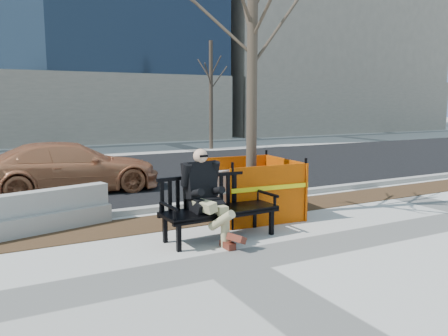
{
  "coord_description": "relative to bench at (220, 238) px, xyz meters",
  "views": [
    {
      "loc": [
        -3.06,
        -5.69,
        2.38
      ],
      "look_at": [
        0.86,
        1.73,
        1.15
      ],
      "focal_mm": 36.21,
      "sensor_mm": 36.0,
      "label": 1
    }
  ],
  "objects": [
    {
      "name": "asphalt_street",
      "position": [
        -0.46,
        7.67,
        0.0
      ],
      "size": [
        60.0,
        10.4,
        0.01
      ],
      "primitive_type": "cube",
      "color": "black",
      "rests_on": "ground"
    },
    {
      "name": "seated_man",
      "position": [
        -0.29,
        0.04,
        0.0
      ],
      "size": [
        0.73,
        1.16,
        1.58
      ],
      "primitive_type": null,
      "rotation": [
        0.0,
        0.0,
        0.05
      ],
      "color": "black",
      "rests_on": "ground"
    },
    {
      "name": "tree_fence",
      "position": [
        1.3,
        1.1,
        0.0
      ],
      "size": [
        2.74,
        2.74,
        6.41
      ],
      "primitive_type": null,
      "rotation": [
        0.0,
        0.0,
        -0.07
      ],
      "color": "#F05900",
      "rests_on": "ground"
    },
    {
      "name": "ground",
      "position": [
        -0.46,
        -1.13,
        0.0
      ],
      "size": [
        120.0,
        120.0,
        0.0
      ],
      "primitive_type": "plane",
      "color": "beige",
      "rests_on": "ground"
    },
    {
      "name": "jersey_barrier_right",
      "position": [
        1.94,
        2.35,
        0.0
      ],
      "size": [
        3.12,
        1.81,
        0.9
      ],
      "primitive_type": null,
      "rotation": [
        0.0,
        0.0,
        0.41
      ],
      "color": "#ACA9A1",
      "rests_on": "ground"
    },
    {
      "name": "sedan",
      "position": [
        -1.58,
        5.52,
        0.0
      ],
      "size": [
        4.69,
        2.14,
        1.33
      ],
      "primitive_type": "imported",
      "rotation": [
        0.0,
        0.0,
        1.51
      ],
      "color": "#B46D46",
      "rests_on": "ground"
    },
    {
      "name": "far_tree_right",
      "position": [
        6.62,
        13.78,
        0.0
      ],
      "size": [
        2.83,
        2.83,
        5.81
      ],
      "primitive_type": null,
      "rotation": [
        0.0,
        0.0,
        -0.41
      ],
      "color": "#403329",
      "rests_on": "ground"
    },
    {
      "name": "curb",
      "position": [
        -0.46,
        2.42,
        0.06
      ],
      "size": [
        60.0,
        0.25,
        0.12
      ],
      "primitive_type": "cube",
      "color": "#9E9B93",
      "rests_on": "ground"
    },
    {
      "name": "mulch_strip",
      "position": [
        -0.46,
        1.47,
        0.0
      ],
      "size": [
        40.0,
        1.2,
        0.02
      ],
      "primitive_type": "cube",
      "color": "#47301C",
      "rests_on": "ground"
    },
    {
      "name": "bench",
      "position": [
        0.0,
        0.0,
        0.0
      ],
      "size": [
        2.15,
        0.86,
        1.12
      ],
      "primitive_type": null,
      "rotation": [
        0.0,
        0.0,
        0.05
      ],
      "color": "black",
      "rests_on": "ground"
    },
    {
      "name": "jersey_barrier_left",
      "position": [
        -2.78,
        1.93,
        0.0
      ],
      "size": [
        2.75,
        1.18,
        0.77
      ],
      "primitive_type": null,
      "rotation": [
        0.0,
        0.0,
        0.25
      ],
      "color": "#9F9C94",
      "rests_on": "ground"
    }
  ]
}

